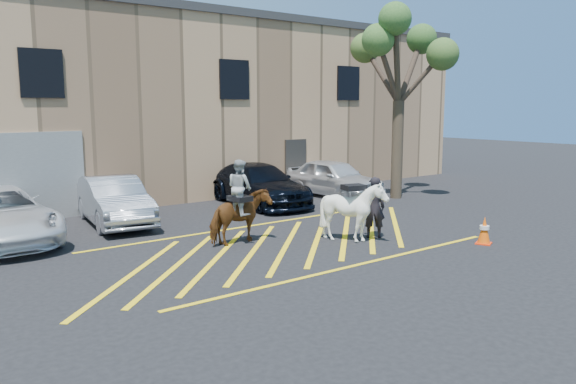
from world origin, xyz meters
TOP-DOWN VIEW (x-y plane):
  - ground at (0.00, 0.00)m, footprint 90.00×90.00m
  - car_silver_sedan at (-2.63, 4.99)m, footprint 2.08×4.58m
  - car_blue_suv at (2.88, 5.17)m, footprint 2.47×5.27m
  - car_white_suv at (6.30, 4.87)m, footprint 2.00×4.49m
  - handler at (2.41, -1.10)m, footprint 0.74×0.71m
  - warehouse at (-0.01, 11.99)m, footprint 32.42×10.20m
  - hatching_zone at (-0.00, -0.30)m, footprint 12.60×5.12m
  - mounted_bay at (-0.90, 0.54)m, footprint 1.77×0.96m
  - saddled_white at (1.64, -1.09)m, footprint 1.66×1.78m
  - traffic_cone at (4.20, -3.38)m, footprint 0.50×0.50m
  - tree at (8.00, 3.09)m, footprint 3.99×4.37m

SIDE VIEW (x-z plane):
  - ground at x=0.00m, z-range 0.00..0.00m
  - hatching_zone at x=0.00m, z-range 0.00..0.01m
  - traffic_cone at x=4.20m, z-range 0.00..0.73m
  - car_silver_sedan at x=-2.63m, z-range 0.00..1.46m
  - car_blue_suv at x=2.88m, z-range 0.00..1.49m
  - car_white_suv at x=6.30m, z-range 0.00..1.50m
  - saddled_white at x=1.64m, z-range 0.01..1.66m
  - handler at x=2.41m, z-range 0.00..1.70m
  - mounted_bay at x=-0.90m, z-range -0.21..2.02m
  - warehouse at x=-0.01m, z-range 0.00..7.30m
  - tree at x=8.00m, z-range 2.04..9.35m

